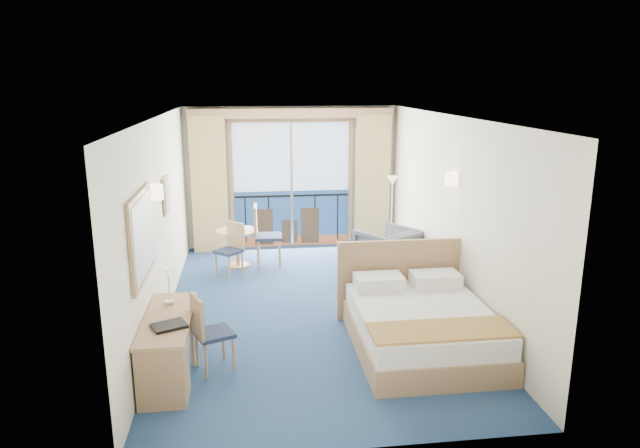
% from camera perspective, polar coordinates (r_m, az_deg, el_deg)
% --- Properties ---
extents(floor, '(6.50, 6.50, 0.00)m').
position_cam_1_polar(floor, '(8.24, -0.98, -8.40)').
color(floor, navy).
rests_on(floor, ground).
extents(room_walls, '(4.04, 6.54, 2.72)m').
position_cam_1_polar(room_walls, '(7.74, -1.03, 3.85)').
color(room_walls, white).
rests_on(room_walls, ground).
extents(balcony_door, '(2.36, 0.03, 2.52)m').
position_cam_1_polar(balcony_door, '(11.00, -2.89, 3.57)').
color(balcony_door, navy).
rests_on(balcony_door, room_walls).
extents(curtain_left, '(0.65, 0.22, 2.55)m').
position_cam_1_polar(curtain_left, '(10.83, -11.03, 3.86)').
color(curtain_left, tan).
rests_on(curtain_left, room_walls).
extents(curtain_right, '(0.65, 0.22, 2.55)m').
position_cam_1_polar(curtain_right, '(11.06, 5.25, 4.28)').
color(curtain_right, tan).
rests_on(curtain_right, room_walls).
extents(pelmet, '(3.80, 0.25, 0.18)m').
position_cam_1_polar(pelmet, '(10.71, -2.90, 11.03)').
color(pelmet, '#A97A5C').
rests_on(pelmet, room_walls).
extents(mirror, '(0.05, 1.25, 0.95)m').
position_cam_1_polar(mirror, '(6.38, -17.37, -1.13)').
color(mirror, '#A97A5C').
rests_on(mirror, room_walls).
extents(wall_print, '(0.04, 0.42, 0.52)m').
position_cam_1_polar(wall_print, '(8.25, -15.14, 2.75)').
color(wall_print, '#A97A5C').
rests_on(wall_print, room_walls).
extents(sconce_left, '(0.18, 0.18, 0.18)m').
position_cam_1_polar(sconce_left, '(7.18, -16.10, 3.07)').
color(sconce_left, beige).
rests_on(sconce_left, room_walls).
extents(sconce_right, '(0.18, 0.18, 0.18)m').
position_cam_1_polar(sconce_right, '(8.02, 13.04, 4.39)').
color(sconce_right, beige).
rests_on(sconce_right, room_walls).
extents(bed, '(1.74, 2.07, 1.09)m').
position_cam_1_polar(bed, '(7.09, 10.02, -9.83)').
color(bed, '#A97A5C').
rests_on(bed, ground).
extents(nightstand, '(0.43, 0.41, 0.56)m').
position_cam_1_polar(nightstand, '(8.35, 11.37, -6.33)').
color(nightstand, '#9E7D54').
rests_on(nightstand, ground).
extents(phone, '(0.22, 0.19, 0.09)m').
position_cam_1_polar(phone, '(8.22, 11.57, -4.27)').
color(phone, silver).
rests_on(phone, nightstand).
extents(armchair, '(1.19, 1.20, 0.80)m').
position_cam_1_polar(armchair, '(9.55, 6.77, -2.76)').
color(armchair, '#4D515D').
rests_on(armchair, ground).
extents(floor_lamp, '(0.20, 0.20, 1.46)m').
position_cam_1_polar(floor_lamp, '(10.59, 7.23, 2.87)').
color(floor_lamp, silver).
rests_on(floor_lamp, ground).
extents(desk, '(0.51, 1.47, 0.69)m').
position_cam_1_polar(desk, '(6.20, -15.32, -13.03)').
color(desk, '#A97A5C').
rests_on(desk, ground).
extents(desk_chair, '(0.51, 0.51, 0.90)m').
position_cam_1_polar(desk_chair, '(6.50, -11.22, -10.22)').
color(desk_chair, '#1D2845').
rests_on(desk_chair, ground).
extents(folder, '(0.41, 0.37, 0.03)m').
position_cam_1_polar(folder, '(6.17, -14.86, -9.80)').
color(folder, black).
rests_on(folder, desk).
extents(desk_lamp, '(0.11, 0.11, 0.42)m').
position_cam_1_polar(desk_lamp, '(6.68, -14.95, -5.22)').
color(desk_lamp, silver).
rests_on(desk_lamp, desk).
extents(round_table, '(0.72, 0.72, 0.65)m').
position_cam_1_polar(round_table, '(10.00, -8.28, -1.49)').
color(round_table, '#A97A5C').
rests_on(round_table, ground).
extents(table_chair_a, '(0.49, 0.48, 1.07)m').
position_cam_1_polar(table_chair_a, '(9.96, -5.72, -0.78)').
color(table_chair_a, '#1D2845').
rests_on(table_chair_a, ground).
extents(table_chair_b, '(0.54, 0.54, 0.88)m').
position_cam_1_polar(table_chair_b, '(9.57, -8.82, -2.17)').
color(table_chair_b, '#1D2845').
rests_on(table_chair_b, ground).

